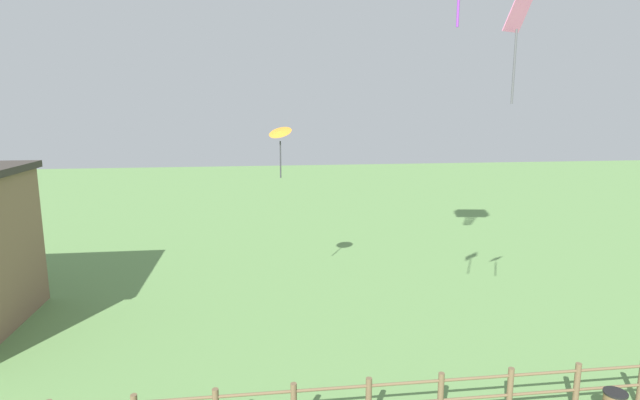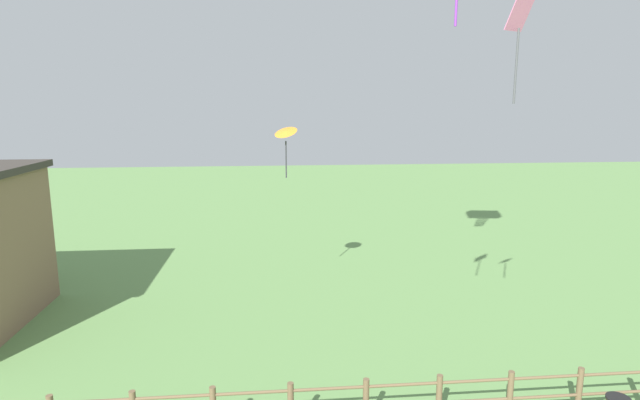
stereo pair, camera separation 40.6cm
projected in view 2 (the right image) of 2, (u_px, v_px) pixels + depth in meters
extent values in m
cylinder|color=brown|center=(439.00, 400.00, 11.29)|extent=(0.14, 0.14, 1.23)
cylinder|color=brown|center=(510.00, 396.00, 11.45)|extent=(0.14, 0.14, 1.23)
cylinder|color=brown|center=(579.00, 392.00, 11.60)|extent=(0.14, 0.14, 1.23)
cylinder|color=brown|center=(329.00, 389.00, 10.98)|extent=(21.82, 0.07, 0.07)
cylinder|color=black|center=(619.00, 399.00, 10.98)|extent=(0.52, 0.52, 0.04)
cube|color=pink|center=(520.00, 13.00, 11.05)|extent=(0.67, 0.57, 0.73)
cylinder|color=#4C4C51|center=(516.00, 66.00, 11.26)|extent=(0.05, 0.05, 1.66)
cone|color=orange|center=(286.00, 132.00, 17.73)|extent=(1.12, 1.10, 0.42)
cylinder|color=#333338|center=(286.00, 159.00, 17.91)|extent=(0.05, 0.05, 1.33)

